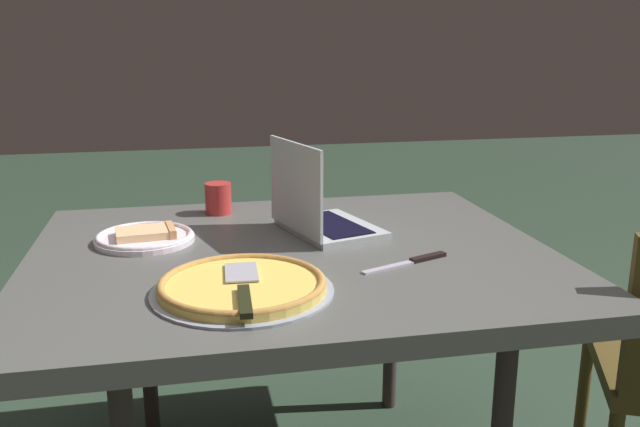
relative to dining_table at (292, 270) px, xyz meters
name	(u,v)px	position (x,y,z in m)	size (l,w,h in m)	color
dining_table	(292,270)	(0.00, 0.00, 0.00)	(1.29, 1.06, 0.71)	#525350
laptop	(318,213)	(-0.09, -0.14, 0.11)	(0.29, 0.34, 0.25)	#AFB6BC
pizza_plate	(145,237)	(0.36, -0.15, 0.07)	(0.26, 0.26, 0.04)	white
pizza_tray	(242,286)	(0.15, 0.26, 0.07)	(0.39, 0.39, 0.03)	#929AAC
table_knife	(413,261)	(-0.27, 0.15, 0.06)	(0.24, 0.11, 0.01)	#BAB1C9
drink_cup	(218,198)	(0.16, -0.40, 0.10)	(0.08, 0.08, 0.09)	red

